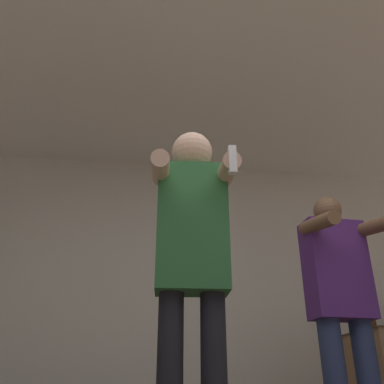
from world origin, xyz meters
The scene contains 5 objects.
wall_back centered at (0.00, 2.82, 1.27)m, with size 7.00×0.06×2.55m.
ceiling_slab centered at (0.00, 1.40, 2.57)m, with size 7.00×3.31×0.05m.
bottle_short_whiskey centered at (1.49, 2.52, 1.02)m, with size 0.08×0.08×0.27m.
person_woman_foreground centered at (-0.27, 0.94, 1.05)m, with size 0.44×0.45×1.75m.
person_man_side centered at (0.76, 1.53, 0.96)m, with size 0.49×0.52×1.68m.
Camera 1 is at (-0.52, -1.05, 0.45)m, focal length 40.00 mm.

